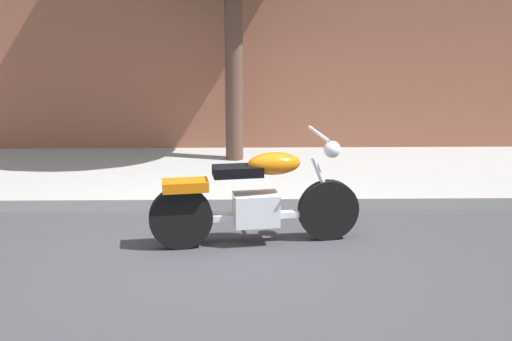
# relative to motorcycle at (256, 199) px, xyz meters

# --- Properties ---
(ground_plane) EXTENTS (60.00, 60.00, 0.00)m
(ground_plane) POSITION_rel_motorcycle_xyz_m (-0.32, -0.30, -0.46)
(ground_plane) COLOR #38383D
(sidewalk) EXTENTS (23.71, 2.74, 0.14)m
(sidewalk) POSITION_rel_motorcycle_xyz_m (-0.32, 2.40, -0.39)
(sidewalk) COLOR #989898
(sidewalk) RESTS_ON ground
(motorcycle) EXTENTS (2.09, 0.70, 1.12)m
(motorcycle) POSITION_rel_motorcycle_xyz_m (0.00, 0.00, 0.00)
(motorcycle) COLOR black
(motorcycle) RESTS_ON ground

